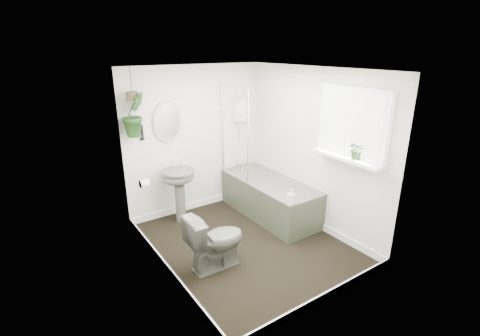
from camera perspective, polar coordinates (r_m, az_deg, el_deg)
floor at (r=4.87m, az=1.01°, el=-12.35°), size 2.30×2.80×0.02m
ceiling at (r=4.15m, az=1.21°, el=16.06°), size 2.30×2.80×0.02m
wall_back at (r=5.53m, az=-7.36°, el=4.57°), size 2.30×0.02×2.30m
wall_front at (r=3.40m, az=14.99°, el=-5.65°), size 2.30×0.02×2.30m
wall_left at (r=3.86m, az=-13.13°, el=-2.42°), size 0.02×2.80×2.30m
wall_right at (r=5.10m, az=11.84°, el=3.03°), size 0.02×2.80×2.30m
skirting at (r=4.84m, az=1.02°, el=-11.74°), size 2.30×2.80×0.10m
bathtub at (r=5.51m, az=4.87°, el=-4.91°), size 0.72×1.72×0.58m
bath_screen at (r=5.37m, az=-0.88°, el=5.72°), size 0.04×0.72×1.40m
shower_box at (r=5.78m, az=-0.05°, el=9.44°), size 0.20×0.10×0.35m
oval_mirror at (r=5.24m, az=-11.75°, el=7.42°), size 0.46×0.03×0.62m
wall_sconce at (r=5.11m, az=-15.76°, el=5.66°), size 0.04×0.04×0.22m
toilet_roll_holder at (r=4.59m, az=-15.43°, el=-2.44°), size 0.11×0.11×0.11m
window_recess at (r=4.48m, az=18.05°, el=6.86°), size 0.08×1.00×0.90m
window_sill at (r=4.53m, az=16.95°, el=1.59°), size 0.18×1.00×0.04m
window_blinds at (r=4.45m, az=17.68°, el=6.80°), size 0.01×0.86×0.76m
toilet at (r=4.24m, az=-4.03°, el=-11.72°), size 0.71×0.41×0.72m
pedestal_sink at (r=5.33m, az=-9.82°, el=-4.55°), size 0.56×0.50×0.83m
sill_plant at (r=4.44m, az=18.61°, el=2.97°), size 0.27×0.26×0.24m
hanging_plant at (r=4.92m, az=-16.97°, el=8.40°), size 0.38×0.34×0.60m
soap_bottle at (r=4.63m, az=8.33°, el=-4.62°), size 0.11×0.11×0.20m
hanging_pot at (r=4.88m, az=-17.25°, el=11.16°), size 0.16×0.16×0.12m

